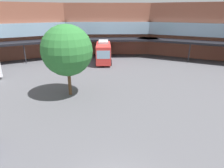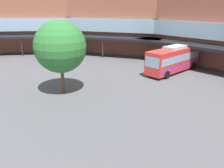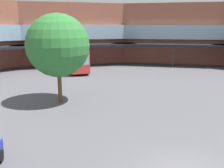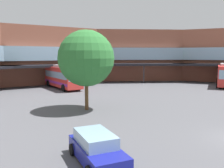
% 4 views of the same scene
% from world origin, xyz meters
% --- Properties ---
extents(station_building, '(85.65, 49.17, 10.70)m').
position_xyz_m(station_building, '(-0.00, 22.62, 5.38)').
color(station_building, '#93543F').
rests_on(station_building, ground).
extents(bus_0, '(2.89, 10.39, 3.86)m').
position_xyz_m(bus_0, '(-0.86, 29.95, 1.95)').
color(bus_0, red).
rests_on(bus_0, ground).
extents(parked_car, '(2.52, 4.62, 1.53)m').
position_xyz_m(parked_car, '(-9.63, 2.52, 0.74)').
color(parked_car, navy).
rests_on(parked_car, ground).
extents(plaza_tree, '(5.56, 5.56, 7.93)m').
position_xyz_m(plaza_tree, '(-4.61, 13.67, 5.14)').
color(plaza_tree, brown).
rests_on(plaza_tree, ground).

